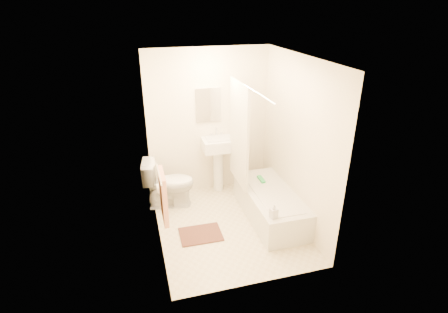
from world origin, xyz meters
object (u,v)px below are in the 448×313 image
object	(u,v)px
bath_mat	(201,234)
sink	(219,162)
bathtub	(270,204)
soap_bottle	(274,211)
toilet	(169,183)

from	to	relation	value
bath_mat	sink	bearing A→B (deg)	64.08
bathtub	soap_bottle	world-z (taller)	soap_bottle
bath_mat	soap_bottle	bearing A→B (deg)	-27.75
sink	bathtub	xyz separation A→B (m)	(0.53, -1.01, -0.31)
toilet	soap_bottle	xyz separation A→B (m)	(1.19, -1.39, 0.14)
soap_bottle	bathtub	bearing A→B (deg)	70.41
sink	bathtub	distance (m)	1.18
bath_mat	soap_bottle	xyz separation A→B (m)	(0.88, -0.46, 0.52)
sink	bath_mat	bearing A→B (deg)	-115.30
toilet	sink	distance (m)	0.93
toilet	sink	world-z (taller)	sink
bathtub	bath_mat	world-z (taller)	bathtub
sink	bath_mat	size ratio (longest dim) A/B	1.80
bath_mat	soap_bottle	world-z (taller)	soap_bottle
sink	bath_mat	distance (m)	1.41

